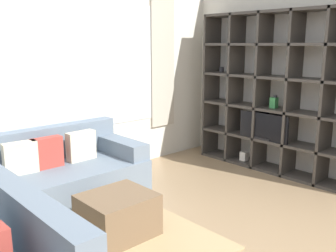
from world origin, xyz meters
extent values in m
cube|color=silver|center=(0.00, 2.90, 1.35)|extent=(5.92, 0.07, 2.70)
cube|color=white|center=(0.00, 2.86, 1.45)|extent=(2.60, 0.01, 1.60)
cube|color=beige|center=(1.47, 2.84, 1.45)|extent=(0.44, 0.03, 1.90)
cube|color=silver|center=(2.39, 1.43, 1.35)|extent=(0.07, 4.06, 2.70)
cube|color=tan|center=(-1.02, 1.38, 0.01)|extent=(2.39, 2.08, 0.01)
cube|color=silver|center=(2.35, 1.32, 1.08)|extent=(0.02, 2.31, 2.16)
cube|color=#3D3833|center=(2.17, 0.62, 1.08)|extent=(0.39, 0.04, 2.16)
cube|color=#3D3833|center=(2.17, 1.09, 1.08)|extent=(0.39, 0.04, 2.16)
cube|color=#3D3833|center=(2.17, 1.55, 1.08)|extent=(0.39, 0.04, 2.16)
cube|color=#3D3833|center=(2.17, 2.01, 1.08)|extent=(0.39, 0.04, 2.16)
cube|color=#3D3833|center=(2.17, 2.47, 1.08)|extent=(0.39, 0.04, 2.16)
cube|color=#3D3833|center=(2.17, 1.32, 0.02)|extent=(0.39, 2.31, 0.04)
cube|color=#3D3833|center=(2.17, 1.32, 0.43)|extent=(0.39, 2.31, 0.04)
cube|color=#3D3833|center=(2.17, 1.32, 0.86)|extent=(0.39, 2.31, 0.04)
cube|color=#3D3833|center=(2.17, 1.32, 1.29)|extent=(0.39, 2.31, 0.04)
cube|color=#3D3833|center=(2.17, 1.32, 1.72)|extent=(0.39, 2.31, 0.04)
cube|color=#3D3833|center=(2.17, 1.32, 2.14)|extent=(0.39, 2.31, 0.04)
cube|color=black|center=(2.01, 1.40, 0.63)|extent=(0.04, 0.74, 0.37)
cube|color=black|center=(2.03, 1.40, 0.46)|extent=(0.10, 0.24, 0.03)
cube|color=#388947|center=(2.15, 1.35, 0.95)|extent=(0.09, 0.09, 0.15)
cube|color=white|center=(2.15, 1.79, 0.10)|extent=(0.10, 0.10, 0.13)
cylinder|color=#232328|center=(2.15, 1.33, 0.97)|extent=(0.05, 0.05, 0.17)
cylinder|color=#232328|center=(2.15, 2.27, 1.35)|extent=(0.07, 0.07, 0.08)
cube|color=slate|center=(-0.61, 2.33, 0.20)|extent=(2.02, 0.95, 0.39)
cube|color=slate|center=(-0.61, 2.71, 0.59)|extent=(2.02, 0.18, 0.39)
cube|color=slate|center=(0.29, 2.33, 0.49)|extent=(0.24, 0.89, 0.19)
cube|color=beige|center=(-0.90, 2.43, 0.56)|extent=(0.35, 0.15, 0.34)
cube|color=#AD3D33|center=(-0.61, 2.43, 0.56)|extent=(0.34, 0.12, 0.34)
cube|color=beige|center=(-0.19, 2.43, 0.56)|extent=(0.34, 0.13, 0.34)
cube|color=slate|center=(-1.44, 0.90, 0.59)|extent=(0.18, 1.56, 0.39)
cube|color=brown|center=(-0.50, 1.27, 0.20)|extent=(0.62, 0.55, 0.40)
camera|label=1|loc=(-2.30, -1.36, 1.72)|focal=40.00mm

